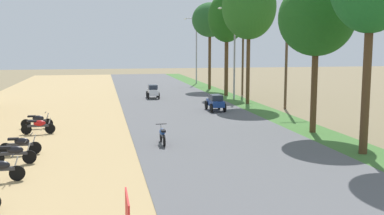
# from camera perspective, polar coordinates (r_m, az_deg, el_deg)

# --- Properties ---
(parked_motorbike_third) EXTENTS (1.80, 0.54, 0.94)m
(parked_motorbike_third) POSITION_cam_1_polar(r_m,az_deg,el_deg) (19.99, -21.27, -5.25)
(parked_motorbike_third) COLOR black
(parked_motorbike_third) RESTS_ON dirt_shoulder
(parked_motorbike_fourth) EXTENTS (1.80, 0.54, 0.94)m
(parked_motorbike_fourth) POSITION_cam_1_polar(r_m,az_deg,el_deg) (21.64, -20.52, -4.24)
(parked_motorbike_fourth) COLOR black
(parked_motorbike_fourth) RESTS_ON dirt_shoulder
(parked_motorbike_fifth) EXTENTS (1.80, 0.54, 0.94)m
(parked_motorbike_fifth) POSITION_cam_1_polar(r_m,az_deg,el_deg) (26.29, -18.54, -2.10)
(parked_motorbike_fifth) COLOR black
(parked_motorbike_fifth) RESTS_ON dirt_shoulder
(parked_motorbike_sixth) EXTENTS (1.80, 0.54, 0.94)m
(parked_motorbike_sixth) POSITION_cam_1_polar(r_m,az_deg,el_deg) (28.13, -18.68, -1.48)
(parked_motorbike_sixth) COLOR black
(parked_motorbike_sixth) RESTS_ON dirt_shoulder
(street_signboard) EXTENTS (0.06, 1.30, 1.50)m
(street_signboard) POSITION_cam_1_polar(r_m,az_deg,el_deg) (10.58, -8.02, -13.15)
(street_signboard) COLOR #262628
(street_signboard) RESTS_ON dirt_shoulder
(median_tree_second) EXTENTS (4.12, 4.12, 8.31)m
(median_tree_second) POSITION_cam_1_polar(r_m,az_deg,el_deg) (26.04, 15.24, 10.63)
(median_tree_second) COLOR #4C351E
(median_tree_second) RESTS_ON median_strip
(median_tree_third) EXTENTS (4.38, 4.38, 10.48)m
(median_tree_third) POSITION_cam_1_polar(r_m,az_deg,el_deg) (38.04, 7.11, 12.28)
(median_tree_third) COLOR #4C351E
(median_tree_third) RESTS_ON median_strip
(median_tree_fourth) EXTENTS (3.59, 3.59, 9.72)m
(median_tree_fourth) POSITION_cam_1_polar(r_m,az_deg,el_deg) (44.17, 4.35, 11.03)
(median_tree_fourth) COLOR #4C351E
(median_tree_fourth) RESTS_ON median_strip
(median_tree_fifth) EXTENTS (3.89, 3.89, 9.41)m
(median_tree_fifth) POSITION_cam_1_polar(r_m,az_deg,el_deg) (50.66, 2.23, 10.80)
(median_tree_fifth) COLOR #4C351E
(median_tree_fifth) RESTS_ON median_strip
(streetlamp_near) EXTENTS (3.16, 0.20, 8.25)m
(streetlamp_near) POSITION_cam_1_polar(r_m,az_deg,el_deg) (41.53, 5.32, 7.61)
(streetlamp_near) COLOR gray
(streetlamp_near) RESTS_ON median_strip
(streetlamp_mid) EXTENTS (3.16, 0.20, 8.26)m
(streetlamp_mid) POSITION_cam_1_polar(r_m,az_deg,el_deg) (57.93, 0.55, 7.69)
(streetlamp_mid) COLOR gray
(streetlamp_mid) RESTS_ON median_strip
(utility_pole_near) EXTENTS (1.80, 0.20, 9.25)m
(utility_pole_near) POSITION_cam_1_polar(r_m,az_deg,el_deg) (35.60, 11.70, 7.51)
(utility_pole_near) COLOR brown
(utility_pole_near) RESTS_ON ground
(utility_pole_far) EXTENTS (1.80, 0.20, 9.92)m
(utility_pole_far) POSITION_cam_1_polar(r_m,az_deg,el_deg) (44.96, 6.37, 8.08)
(utility_pole_far) COLOR brown
(utility_pole_far) RESTS_ON ground
(car_sedan_blue) EXTENTS (1.10, 2.26, 1.19)m
(car_sedan_blue) POSITION_cam_1_polar(r_m,az_deg,el_deg) (33.69, 2.93, 0.71)
(car_sedan_blue) COLOR navy
(car_sedan_blue) RESTS_ON road_strip
(car_hatchback_white) EXTENTS (1.04, 2.00, 1.23)m
(car_hatchback_white) POSITION_cam_1_polar(r_m,az_deg,el_deg) (41.69, -4.90, 2.06)
(car_hatchback_white) COLOR silver
(car_hatchback_white) RESTS_ON road_strip
(motorbike_ahead_second) EXTENTS (0.54, 1.80, 0.94)m
(motorbike_ahead_second) POSITION_cam_1_polar(r_m,az_deg,el_deg) (22.34, -3.70, -3.34)
(motorbike_ahead_second) COLOR black
(motorbike_ahead_second) RESTS_ON road_strip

